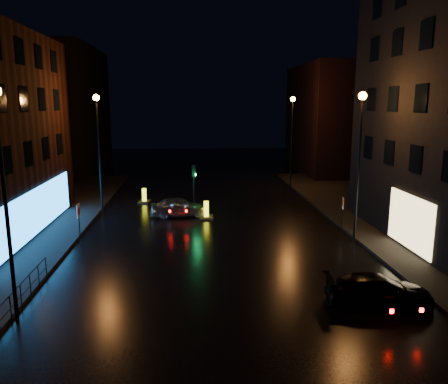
{
  "coord_description": "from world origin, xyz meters",
  "views": [
    {
      "loc": [
        -1.45,
        -17.16,
        7.74
      ],
      "look_at": [
        0.46,
        7.14,
        2.8
      ],
      "focal_mm": 35.0,
      "sensor_mm": 36.0,
      "label": 1
    }
  ],
  "objects_px": {
    "dark_sedan": "(379,291)",
    "road_sign_right": "(343,206)",
    "bollard_near": "(206,214)",
    "silver_hatchback": "(179,207)",
    "road_sign_left": "(79,214)",
    "bollard_far": "(144,199)",
    "traffic_signal": "(194,205)"
  },
  "relations": [
    {
      "from": "traffic_signal",
      "to": "road_sign_left",
      "type": "bearing_deg",
      "value": -132.24
    },
    {
      "from": "silver_hatchback",
      "to": "road_sign_right",
      "type": "distance_m",
      "value": 11.06
    },
    {
      "from": "silver_hatchback",
      "to": "dark_sedan",
      "type": "relative_size",
      "value": 0.96
    },
    {
      "from": "dark_sedan",
      "to": "bollard_near",
      "type": "relative_size",
      "value": 3.0
    },
    {
      "from": "road_sign_left",
      "to": "traffic_signal",
      "type": "bearing_deg",
      "value": 49.44
    },
    {
      "from": "road_sign_right",
      "to": "traffic_signal",
      "type": "bearing_deg",
      "value": -20.16
    },
    {
      "from": "bollard_near",
      "to": "road_sign_right",
      "type": "height_order",
      "value": "road_sign_right"
    },
    {
      "from": "dark_sedan",
      "to": "bollard_near",
      "type": "bearing_deg",
      "value": 29.09
    },
    {
      "from": "traffic_signal",
      "to": "bollard_near",
      "type": "relative_size",
      "value": 2.5
    },
    {
      "from": "road_sign_right",
      "to": "bollard_far",
      "type": "bearing_deg",
      "value": -22.74
    },
    {
      "from": "traffic_signal",
      "to": "road_sign_left",
      "type": "xyz_separation_m",
      "value": [
        -6.47,
        -7.12,
        1.22
      ]
    },
    {
      "from": "dark_sedan",
      "to": "road_sign_right",
      "type": "distance_m",
      "value": 10.41
    },
    {
      "from": "dark_sedan",
      "to": "road_sign_right",
      "type": "relative_size",
      "value": 1.98
    },
    {
      "from": "dark_sedan",
      "to": "road_sign_left",
      "type": "bearing_deg",
      "value": 62.06
    },
    {
      "from": "traffic_signal",
      "to": "silver_hatchback",
      "type": "relative_size",
      "value": 0.87
    },
    {
      "from": "bollard_near",
      "to": "bollard_far",
      "type": "distance_m",
      "value": 7.13
    },
    {
      "from": "dark_sedan",
      "to": "traffic_signal",
      "type": "bearing_deg",
      "value": 28.76
    },
    {
      "from": "dark_sedan",
      "to": "road_sign_right",
      "type": "xyz_separation_m",
      "value": [
        2.09,
        10.16,
        0.96
      ]
    },
    {
      "from": "silver_hatchback",
      "to": "bollard_near",
      "type": "height_order",
      "value": "silver_hatchback"
    },
    {
      "from": "silver_hatchback",
      "to": "road_sign_left",
      "type": "bearing_deg",
      "value": 131.08
    },
    {
      "from": "road_sign_left",
      "to": "road_sign_right",
      "type": "relative_size",
      "value": 1.1
    },
    {
      "from": "dark_sedan",
      "to": "road_sign_left",
      "type": "distance_m",
      "value": 16.07
    },
    {
      "from": "traffic_signal",
      "to": "bollard_far",
      "type": "bearing_deg",
      "value": 140.23
    },
    {
      "from": "traffic_signal",
      "to": "road_sign_right",
      "type": "height_order",
      "value": "traffic_signal"
    },
    {
      "from": "bollard_far",
      "to": "road_sign_right",
      "type": "distance_m",
      "value": 15.84
    },
    {
      "from": "dark_sedan",
      "to": "bollard_near",
      "type": "distance_m",
      "value": 15.09
    },
    {
      "from": "bollard_far",
      "to": "road_sign_left",
      "type": "bearing_deg",
      "value": -96.56
    },
    {
      "from": "traffic_signal",
      "to": "silver_hatchback",
      "type": "xyz_separation_m",
      "value": [
        -1.07,
        -1.38,
        0.17
      ]
    },
    {
      "from": "silver_hatchback",
      "to": "bollard_near",
      "type": "bearing_deg",
      "value": -115.17
    },
    {
      "from": "bollard_near",
      "to": "road_sign_right",
      "type": "xyz_separation_m",
      "value": [
        8.28,
        -3.6,
        1.3
      ]
    },
    {
      "from": "road_sign_left",
      "to": "bollard_far",
      "type": "bearing_deg",
      "value": 77.99
    },
    {
      "from": "dark_sedan",
      "to": "road_sign_left",
      "type": "relative_size",
      "value": 1.8
    }
  ]
}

